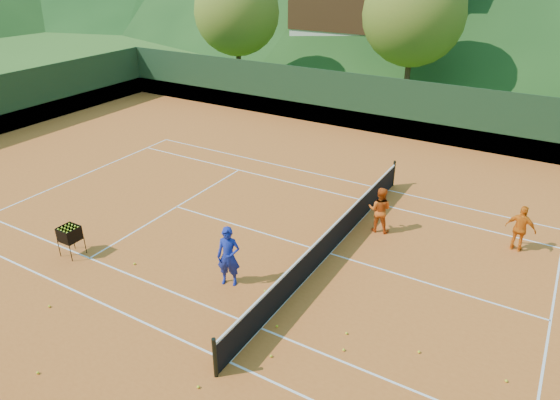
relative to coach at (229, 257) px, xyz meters
The scene contains 22 objects.
ground 3.57m from the coach, 58.24° to the left, with size 400.00×400.00×0.00m, color #2E571B.
clay_court 3.57m from the coach, 58.24° to the left, with size 40.00×24.00×0.02m, color #C05B1F.
coach is the anchor object (origin of this frame).
student_a 5.75m from the coach, 62.94° to the left, with size 0.79×0.61×1.62m, color #DB5313.
student_b 9.29m from the coach, 41.90° to the left, with size 0.92×0.38×1.57m, color orange.
tennis_ball_0 7.59m from the coach, ahead, with size 0.07×0.07×0.07m, color yellow.
tennis_ball_2 3.31m from the coach, 166.86° to the right, with size 0.07×0.07×0.07m, color yellow.
tennis_ball_4 5.45m from the coach, 108.93° to the right, with size 0.07×0.07×0.07m, color yellow.
tennis_ball_6 4.17m from the coach, 12.01° to the right, with size 0.07×0.07×0.07m, color yellow.
tennis_ball_7 1.43m from the coach, ahead, with size 0.07×0.07×0.07m, color yellow.
tennis_ball_10 5.02m from the coach, 136.47° to the right, with size 0.07×0.07×0.07m, color yellow.
tennis_ball_12 4.02m from the coach, 64.57° to the right, with size 0.07×0.07×0.07m, color yellow.
tennis_ball_13 5.65m from the coach, ahead, with size 0.07×0.07×0.07m, color yellow.
tennis_ball_14 3.92m from the coach, ahead, with size 0.07×0.07×0.07m, color yellow.
tennis_ball_15 2.52m from the coach, 23.61° to the right, with size 0.07×0.07×0.07m, color yellow.
tennis_ball_17 3.34m from the coach, 36.64° to the right, with size 0.07×0.07×0.07m, color yellow.
court_lines 3.56m from the coach, 58.24° to the left, with size 23.83×11.03×0.00m.
tennis_net 3.47m from the coach, 58.24° to the left, with size 0.10×12.07×1.10m.
perimeter_fence 3.46m from the coach, 58.24° to the left, with size 40.40×24.24×3.00m.
ball_hopper 5.35m from the coach, 166.02° to the right, with size 0.57×0.57×1.00m.
tree_a 25.59m from the coach, 124.13° to the left, with size 6.00×6.00×7.88m.
tree_b 23.42m from the coach, 95.45° to the left, with size 6.40×6.40×8.40m.
Camera 1 is at (5.51, -12.45, 8.70)m, focal length 32.00 mm.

